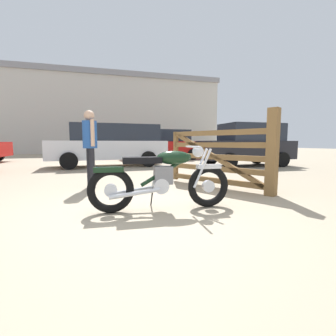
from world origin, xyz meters
TOP-DOWN VIEW (x-y plane):
  - ground_plane at (0.00, 0.00)m, footprint 80.00×80.00m
  - vintage_motorcycle at (0.31, -0.04)m, footprint 2.08×0.67m
  - timber_gate at (2.09, 1.00)m, footprint 1.20×2.35m
  - bystander at (-0.60, 2.12)m, footprint 0.30×0.45m
  - dark_sedan_left at (3.66, 10.11)m, footprint 4.73×2.03m
  - blue_hatchback_right at (5.86, 5.17)m, footprint 4.01×2.04m
  - white_estate_far at (0.39, 7.02)m, footprint 4.71×1.99m
  - industrial_building at (1.44, 26.54)m, footprint 25.03×15.41m

SIDE VIEW (x-z plane):
  - ground_plane at x=0.00m, z-range 0.00..0.00m
  - vintage_motorcycle at x=0.31m, z-range -0.02..0.92m
  - timber_gate at x=2.09m, z-range -0.10..1.50m
  - blue_hatchback_right at x=5.86m, z-range 0.03..1.81m
  - dark_sedan_left at x=3.66m, z-range 0.07..1.81m
  - white_estate_far at x=0.39m, z-range 0.07..1.81m
  - bystander at x=-0.60m, z-range 0.19..1.85m
  - industrial_building at x=1.44m, z-range 0.01..7.69m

